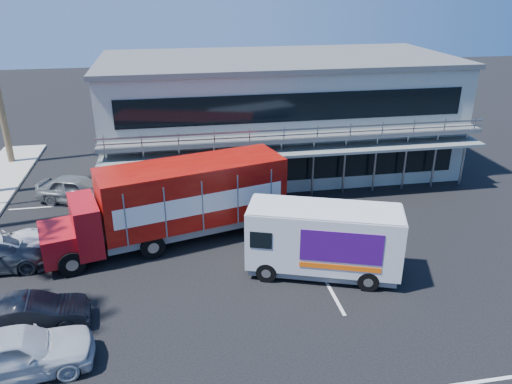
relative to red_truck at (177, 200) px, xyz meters
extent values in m
plane|color=black|center=(3.97, -5.26, -2.12)|extent=(120.00, 120.00, 0.00)
cube|color=#979A8D|center=(6.97, 9.74, 1.38)|extent=(22.00, 10.00, 7.00)
cube|color=#515454|center=(6.97, 9.74, 5.03)|extent=(22.40, 10.40, 0.30)
cube|color=#515454|center=(6.97, 4.14, 1.48)|extent=(22.00, 1.20, 0.25)
cube|color=gray|center=(6.97, 3.59, 1.98)|extent=(22.00, 0.08, 0.90)
cube|color=slate|center=(6.97, 3.84, 0.78)|extent=(22.00, 1.80, 0.15)
cube|color=black|center=(6.97, 4.72, -0.52)|extent=(20.00, 0.06, 1.60)
cube|color=black|center=(6.97, 4.72, 3.08)|extent=(20.00, 0.06, 1.60)
cube|color=maroon|center=(-5.30, -1.41, -1.02)|extent=(2.12, 2.79, 1.32)
cube|color=maroon|center=(-4.13, -1.10, -0.41)|extent=(1.77, 2.94, 2.31)
cube|color=black|center=(-4.13, -1.10, 0.25)|extent=(0.65, 2.27, 0.77)
cube|color=#A3160A|center=(0.76, 0.20, 0.30)|extent=(9.21, 4.92, 2.86)
cube|color=slate|center=(0.76, 0.20, -1.40)|extent=(9.11, 4.52, 0.33)
cube|color=white|center=(1.12, -1.14, 0.19)|extent=(7.83, 2.11, 0.94)
cube|color=white|center=(0.41, 1.54, 0.19)|extent=(7.83, 2.11, 0.94)
cylinder|color=black|center=(-4.67, -2.49, -1.55)|extent=(1.18, 0.56, 1.14)
cylinder|color=black|center=(-5.29, -0.15, -1.55)|extent=(1.18, 0.56, 1.14)
cylinder|color=black|center=(-1.27, -1.59, -1.55)|extent=(1.18, 0.56, 1.14)
cylinder|color=black|center=(-1.89, 0.75, -1.55)|extent=(1.18, 0.56, 1.14)
cylinder|color=black|center=(3.84, -0.23, -1.55)|extent=(1.18, 0.56, 1.14)
cylinder|color=black|center=(3.21, 2.11, -1.55)|extent=(1.18, 0.56, 1.14)
cube|color=silver|center=(5.97, -4.23, -0.33)|extent=(6.78, 4.21, 2.57)
cube|color=slate|center=(5.97, -4.23, -1.75)|extent=(6.46, 3.92, 0.32)
cube|color=black|center=(2.96, -3.17, -0.06)|extent=(0.66, 1.72, 0.87)
cube|color=silver|center=(5.97, -4.23, 0.98)|extent=(6.64, 4.12, 0.07)
cube|color=#3A0B65|center=(6.29, -5.53, -0.15)|extent=(3.12, 1.13, 1.37)
cube|color=#3A0B65|center=(7.03, -3.43, -0.15)|extent=(3.12, 1.13, 1.37)
cube|color=#F2590C|center=(6.29, -5.53, -1.07)|extent=(3.12, 1.12, 0.23)
cylinder|color=black|center=(3.49, -4.39, -1.68)|extent=(0.92, 0.56, 0.88)
cylinder|color=black|center=(4.13, -2.55, -1.68)|extent=(0.92, 0.56, 0.88)
cylinder|color=black|center=(7.46, -5.79, -1.68)|extent=(0.92, 0.56, 0.88)
cylinder|color=black|center=(8.11, -3.96, -1.68)|extent=(0.92, 0.56, 0.88)
imported|color=silver|center=(-5.53, -8.27, -1.28)|extent=(5.14, 2.64, 1.67)
imported|color=black|center=(-5.53, -6.01, -1.46)|extent=(4.13, 1.80, 1.32)
imported|color=slate|center=(-5.53, 5.54, -1.33)|extent=(5.00, 3.38, 1.58)
camera|label=1|loc=(-0.13, -22.06, 9.72)|focal=35.00mm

